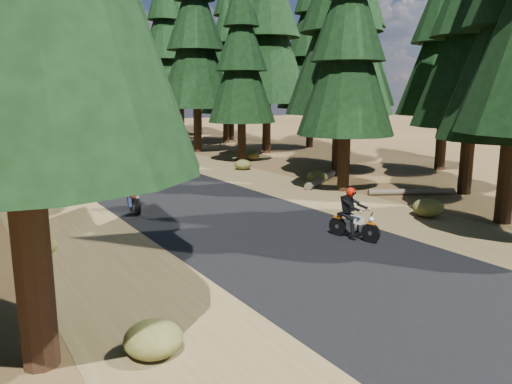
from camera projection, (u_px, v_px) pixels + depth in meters
ground at (286, 242)px, 13.35m from camera, size 120.00×120.00×0.00m
road at (203, 206)px, 17.50m from camera, size 6.00×100.00×0.01m
shoulder_l at (66, 224)px, 15.09m from camera, size 3.20×100.00×0.01m
shoulder_r at (307, 192)px, 19.90m from camera, size 3.20×100.00×0.01m
pine_forest at (78, 23)px, 29.23m from camera, size 34.59×55.08×16.32m
log_near at (325, 177)px, 22.45m from camera, size 4.29×3.07×0.32m
log_far at (412, 192)px, 19.38m from camera, size 3.15×1.80×0.24m
understory_shrubs at (211, 193)px, 18.49m from camera, size 16.15×30.46×0.59m
rider_lead at (354, 222)px, 13.47m from camera, size 0.89×1.65×1.41m
rider_follow at (133, 196)px, 16.61m from camera, size 0.73×1.83×1.58m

